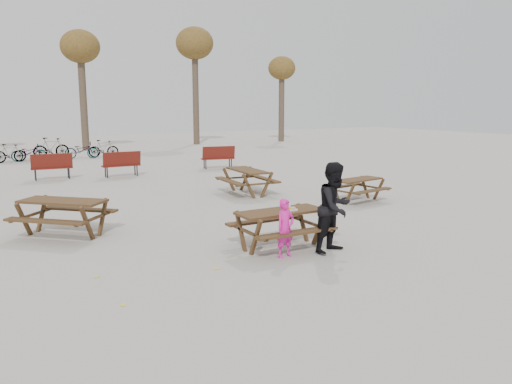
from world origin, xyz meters
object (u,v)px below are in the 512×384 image
food_tray (293,210)px  adult (335,207)px  picnic_table_east (358,190)px  picnic_table_far (247,182)px  picnic_table_north (64,218)px  child (285,228)px  main_picnic_table (280,220)px  soda_bottle (289,208)px

food_tray → adult: bearing=-45.3°
picnic_table_east → picnic_table_far: 3.57m
adult → picnic_table_far: bearing=59.8°
food_tray → adult: 0.85m
adult → picnic_table_north: 5.98m
child → main_picnic_table: bearing=56.7°
picnic_table_north → picnic_table_east: bearing=41.8°
picnic_table_north → picnic_table_far: (6.04, 2.53, -0.00)m
soda_bottle → picnic_table_far: (2.26, 5.88, -0.44)m
main_picnic_table → food_tray: 0.32m
soda_bottle → picnic_table_north: 5.07m
main_picnic_table → adult: 1.13m
child → picnic_table_north: bearing=122.7°
main_picnic_table → picnic_table_east: bearing=32.7°
picnic_table_north → picnic_table_far: same height
food_tray → child: child is taller
soda_bottle → child: 0.63m
food_tray → soda_bottle: 0.09m
main_picnic_table → child: bearing=-113.8°
picnic_table_north → adult: bearing=1.7°
food_tray → picnic_table_east: (4.46, 3.14, -0.45)m
main_picnic_table → picnic_table_far: size_ratio=0.96×
child → adult: size_ratio=0.63×
child → picnic_table_north: child is taller
soda_bottle → picnic_table_east: soda_bottle is taller
food_tray → adult: adult is taller
main_picnic_table → adult: size_ratio=1.01×
adult → picnic_table_east: (3.87, 3.75, -0.55)m
main_picnic_table → soda_bottle: soda_bottle is taller
child → picnic_table_east: (4.91, 3.56, -0.22)m
main_picnic_table → picnic_table_north: 4.87m
child → picnic_table_north: size_ratio=0.60×
child → picnic_table_north: 5.09m
child → picnic_table_far: child is taller
main_picnic_table → soda_bottle: (0.12, -0.14, 0.26)m
picnic_table_north → child: bearing=-4.6°
main_picnic_table → picnic_table_far: (2.38, 5.74, -0.18)m
soda_bottle → picnic_table_far: bearing=69.0°
adult → picnic_table_far: (1.59, 6.49, -0.49)m
food_tray → child: 0.65m
food_tray → picnic_table_north: food_tray is taller
main_picnic_table → picnic_table_east: 5.54m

